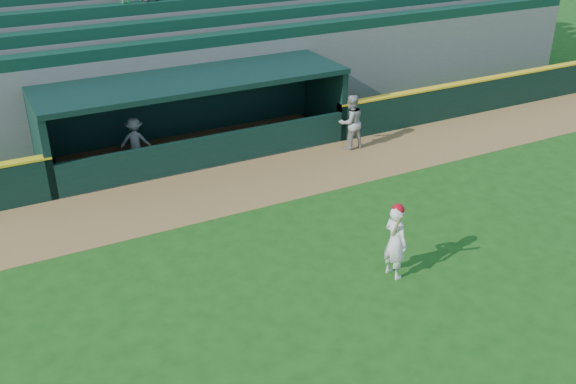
{
  "coord_description": "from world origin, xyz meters",
  "views": [
    {
      "loc": [
        -6.22,
        -10.21,
        7.95
      ],
      "look_at": [
        0.0,
        1.6,
        1.3
      ],
      "focal_mm": 40.0,
      "sensor_mm": 36.0,
      "label": 1
    }
  ],
  "objects": [
    {
      "name": "warning_track",
      "position": [
        0.0,
        4.9,
        0.01
      ],
      "size": [
        40.0,
        3.0,
        0.01
      ],
      "primitive_type": "cube",
      "color": "olive",
      "rests_on": "ground"
    },
    {
      "name": "wall_stripe_right",
      "position": [
        12.25,
        6.55,
        1.23
      ],
      "size": [
        15.5,
        0.32,
        0.06
      ],
      "primitive_type": "cube",
      "color": "yellow",
      "rests_on": "field_wall_right"
    },
    {
      "name": "batter_at_plate",
      "position": [
        1.34,
        -0.81,
        0.89
      ],
      "size": [
        0.54,
        0.8,
        1.78
      ],
      "color": "white",
      "rests_on": "ground"
    },
    {
      "name": "field_wall_right",
      "position": [
        12.25,
        6.55,
        0.6
      ],
      "size": [
        15.5,
        0.3,
        1.2
      ],
      "primitive_type": "cube",
      "color": "black",
      "rests_on": "ground"
    },
    {
      "name": "dugout_player_inside",
      "position": [
        -1.91,
        7.86,
        0.72
      ],
      "size": [
        1.06,
        0.87,
        1.43
      ],
      "primitive_type": "imported",
      "rotation": [
        0.0,
        0.0,
        2.71
      ],
      "color": "#9B9C97",
      "rests_on": "ground"
    },
    {
      "name": "dugout",
      "position": [
        0.0,
        8.0,
        1.36
      ],
      "size": [
        9.4,
        2.8,
        2.46
      ],
      "color": "slate",
      "rests_on": "ground"
    },
    {
      "name": "ground",
      "position": [
        0.0,
        0.0,
        0.0
      ],
      "size": [
        120.0,
        120.0,
        0.0
      ],
      "primitive_type": "plane",
      "color": "#194A12",
      "rests_on": "ground"
    },
    {
      "name": "dugout_player_front",
      "position": [
        4.46,
        5.79,
        0.89
      ],
      "size": [
        0.87,
        0.68,
        1.78
      ],
      "primitive_type": "imported",
      "rotation": [
        0.0,
        0.0,
        3.15
      ],
      "color": "#9F9E9A",
      "rests_on": "ground"
    },
    {
      "name": "stands",
      "position": [
        0.0,
        12.58,
        2.39
      ],
      "size": [
        34.5,
        6.25,
        7.5
      ],
      "color": "slate",
      "rests_on": "ground"
    }
  ]
}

